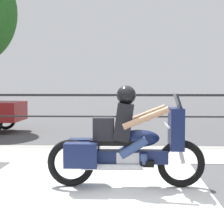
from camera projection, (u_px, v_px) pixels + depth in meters
ground_plane at (115, 192)px, 6.28m from camera, size 120.00×120.00×0.00m
sidewalk_band at (120, 154)px, 9.67m from camera, size 44.00×2.40×0.01m
crosswalk_band at (88, 195)px, 6.10m from camera, size 3.50×6.00×0.01m
fence_railing at (121, 105)px, 11.16m from camera, size 36.00×0.05×1.29m
motorcycle at (125, 143)px, 6.55m from camera, size 2.38×0.76×1.53m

